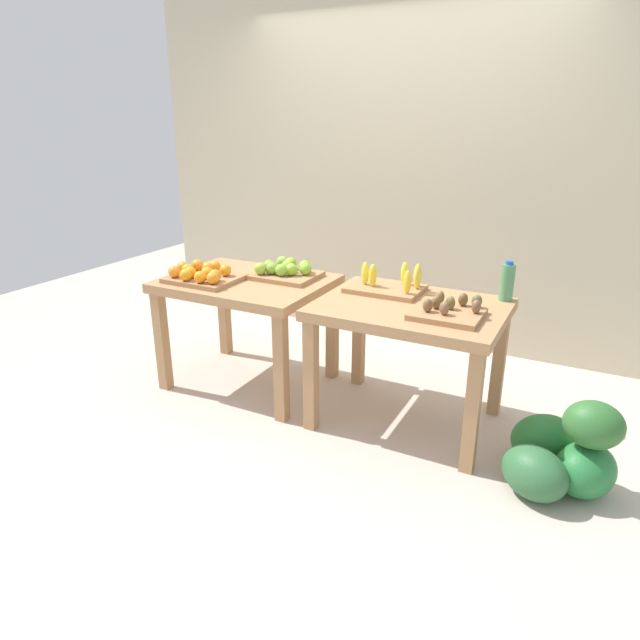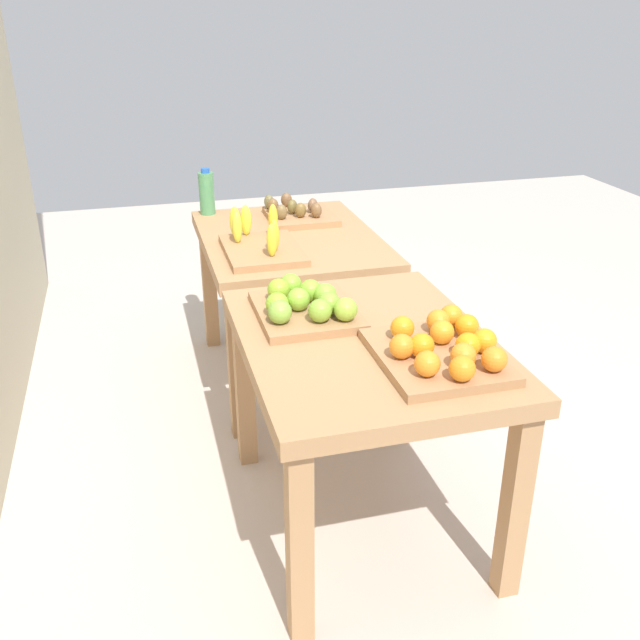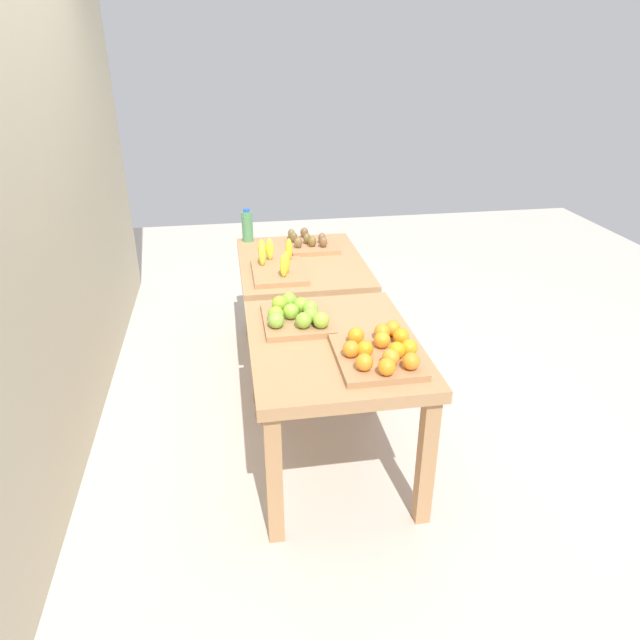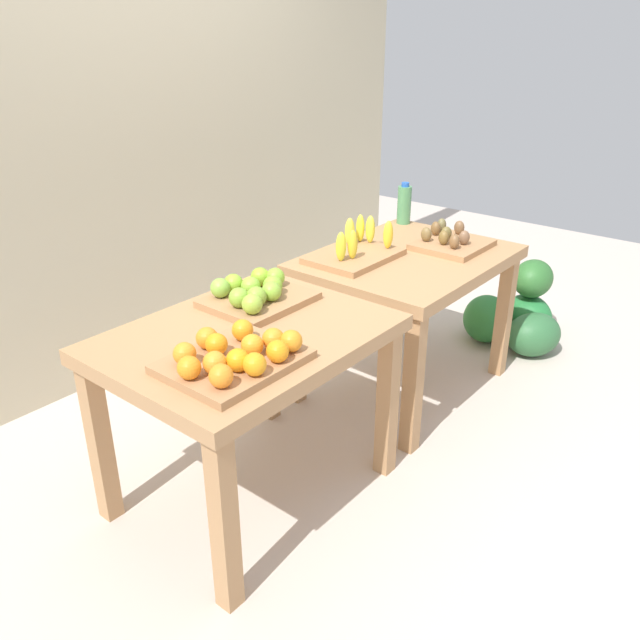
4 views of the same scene
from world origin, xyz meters
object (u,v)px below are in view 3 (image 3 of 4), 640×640
Objects in this scene: orange_bin at (380,351)px; water_bottle at (247,226)px; banana_crate at (278,267)px; display_table_right at (302,276)px; kiwi_bin at (311,243)px; watermelon_pile at (318,286)px; display_table_left at (333,360)px; apple_bin at (296,315)px.

water_bottle is (1.80, 0.49, 0.06)m from orange_bin.
orange_bin is 1.19m from banana_crate.
display_table_right is 0.29m from kiwi_bin.
watermelon_pile is (2.23, -0.08, -0.61)m from orange_bin.
display_table_left is 0.30m from apple_bin.
orange_bin reaches higher than kiwi_bin.
display_table_left is 1.12m from display_table_right.
kiwi_bin is (1.58, 0.07, -0.01)m from orange_bin.
kiwi_bin is at bearing -117.41° from water_bottle.
apple_bin is at bearing 167.48° from watermelon_pile.
apple_bin is (-0.91, 0.15, 0.15)m from display_table_right.
apple_bin is (0.43, 0.32, 0.00)m from orange_bin.
orange_bin is 2.31m from watermelon_pile.
banana_crate is at bearing 148.33° from kiwi_bin.
watermelon_pile is (0.65, -0.15, -0.60)m from kiwi_bin.
apple_bin is 1.72× the size of water_bottle.
watermelon_pile is (1.80, -0.40, -0.61)m from apple_bin.
banana_crate is at bearing 10.67° from display_table_left.
water_bottle reaches higher than orange_bin.
banana_crate is 1.22× the size of kiwi_bin.
banana_crate is 1.89× the size of water_bottle.
orange_bin is at bearing 178.02° from watermelon_pile.
banana_crate reaches higher than apple_bin.
banana_crate is 0.52m from kiwi_bin.
orange_bin reaches higher than watermelon_pile.
orange_bin is 0.53m from apple_bin.
display_table_right is at bearing -40.72° from banana_crate.
kiwi_bin reaches higher than watermelon_pile.
apple_bin reaches higher than display_table_left.
watermelon_pile is (0.43, -0.57, -0.67)m from water_bottle.
apple_bin is 1.18m from kiwi_bin.
kiwi_bin is (0.44, -0.27, -0.01)m from banana_crate.
display_table_left is 1.37m from kiwi_bin.
banana_crate reaches higher than display_table_right.
apple_bin is 0.57× the size of watermelon_pile.
display_table_left is at bearing 175.87° from kiwi_bin.
watermelon_pile is (2.01, -0.25, -0.46)m from display_table_left.
banana_crate reaches higher than display_table_left.
watermelon_pile is at bearing -1.98° from orange_bin.
banana_crate is at bearing -167.28° from water_bottle.
display_table_right is at bearing 164.30° from watermelon_pile.
display_table_left is 1.49× the size of watermelon_pile.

